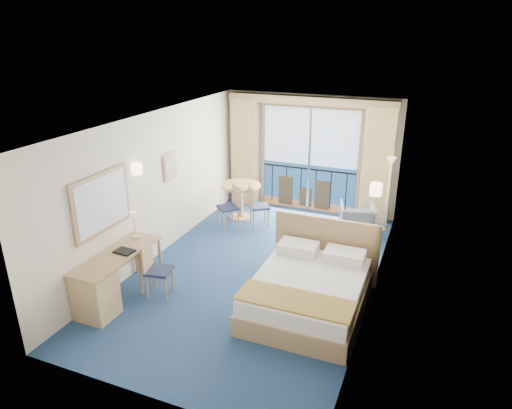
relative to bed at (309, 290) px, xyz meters
name	(u,v)px	position (x,y,z in m)	size (l,w,h in m)	color
floor	(257,271)	(-1.16, 0.76, -0.31)	(6.50, 6.50, 0.00)	navy
room_walls	(257,176)	(-1.16, 0.76, 1.46)	(4.04, 6.54, 2.72)	beige
balcony_door	(309,163)	(-1.17, 3.98, 0.83)	(2.36, 0.03, 2.52)	navy
curtain_left	(245,152)	(-2.71, 3.83, 0.96)	(0.65, 0.22, 2.55)	tan
curtain_right	(377,166)	(0.39, 3.83, 0.96)	(0.65, 0.22, 2.55)	tan
pelmet	(311,101)	(-1.16, 3.86, 2.27)	(3.80, 0.25, 0.18)	#A18957
mirror	(102,203)	(-3.14, -0.74, 1.24)	(0.05, 1.25, 0.95)	#A18957
wall_print	(170,166)	(-3.14, 1.21, 1.29)	(0.04, 0.42, 0.52)	#A18957
sconce_left	(137,169)	(-3.10, 0.16, 1.54)	(0.18, 0.18, 0.18)	#FFDFB2
sconce_right	(376,189)	(0.78, 0.61, 1.54)	(0.18, 0.18, 0.18)	#FFDFB2
bed	(309,290)	(0.00, 0.00, 0.00)	(1.78, 2.12, 1.12)	#A18957
nightstand	(365,261)	(0.62, 1.38, -0.06)	(0.38, 0.37, 0.50)	tan
phone	(366,245)	(0.61, 1.41, 0.23)	(0.20, 0.16, 0.09)	white
armchair	(357,219)	(0.18, 3.02, 0.01)	(0.70, 0.72, 0.65)	#454854
floor_lamp	(390,175)	(0.70, 3.45, 0.90)	(0.22, 0.22, 1.60)	silver
desk	(101,287)	(-2.87, -1.29, 0.11)	(0.56, 1.64, 0.77)	#A18957
desk_chair	(154,266)	(-2.41, -0.56, 0.20)	(0.46, 0.46, 0.90)	#1E2846
folder	(124,251)	(-2.81, -0.74, 0.47)	(0.30, 0.22, 0.03)	black
desk_lamp	(134,219)	(-2.95, -0.25, 0.80)	(0.12, 0.12, 0.45)	silver
round_table	(241,193)	(-2.42, 2.89, 0.29)	(0.89, 0.89, 0.80)	#A18957
table_chair_a	(256,203)	(-1.94, 2.60, 0.21)	(0.56, 0.56, 0.94)	#1E2846
table_chair_b	(232,204)	(-2.41, 2.39, 0.21)	(0.57, 0.57, 0.93)	#1E2846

